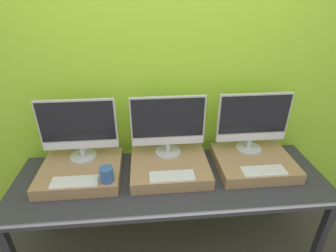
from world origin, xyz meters
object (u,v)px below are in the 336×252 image
monitor_center (168,124)px  keyboard_left (75,182)px  monitor_left (78,128)px  monitor_right (253,121)px  mug (107,174)px  keyboard_right (264,171)px  keyboard_center (172,176)px

monitor_center → keyboard_left: bearing=-155.3°
monitor_left → monitor_right: 1.29m
mug → monitor_center: bearing=34.5°
keyboard_left → keyboard_right: same height
mug → monitor_right: size_ratio=0.19×
monitor_left → keyboard_right: size_ratio=1.79×
monitor_left → mug: monitor_left is taller
monitor_left → keyboard_center: bearing=-24.7°
mug → keyboard_right: size_ratio=0.34×
monitor_left → keyboard_right: monitor_left is taller
keyboard_left → keyboard_right: (1.29, 0.00, 0.00)m
mug → monitor_center: monitor_center is taller
monitor_left → monitor_center: same height
keyboard_left → monitor_right: bearing=13.0°
keyboard_center → keyboard_right: same height
monitor_left → monitor_right: bearing=0.0°
keyboard_center → keyboard_right: 0.65m
mug → monitor_center: size_ratio=0.19×
keyboard_left → keyboard_center: same height
monitor_left → monitor_center: (0.65, 0.00, 0.00)m
monitor_right → keyboard_right: monitor_right is taller
monitor_left → monitor_center: 0.65m
monitor_right → keyboard_left: bearing=-167.0°
keyboard_left → mug: mug is taller
monitor_center → mug: bearing=-145.5°
keyboard_left → keyboard_right: size_ratio=1.00×
monitor_right → keyboard_right: bearing=-90.0°
monitor_left → keyboard_right: (1.29, -0.30, -0.24)m
monitor_left → mug: 0.42m
keyboard_left → keyboard_center: 0.65m
mug → keyboard_right: 1.08m
monitor_center → monitor_right: 0.65m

